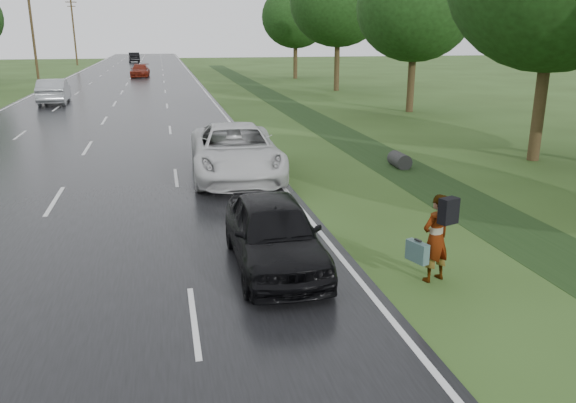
% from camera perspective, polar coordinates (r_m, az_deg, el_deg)
% --- Properties ---
extents(road, '(14.00, 180.00, 0.04)m').
position_cam_1_polar(road, '(53.88, -16.22, 11.09)').
color(road, black).
rests_on(road, ground).
extents(edge_stripe_east, '(0.12, 180.00, 0.01)m').
position_cam_1_polar(edge_stripe_east, '(53.90, -8.91, 11.57)').
color(edge_stripe_east, silver).
rests_on(edge_stripe_east, road).
extents(edge_stripe_west, '(0.12, 180.00, 0.01)m').
position_cam_1_polar(edge_stripe_west, '(54.70, -23.40, 10.50)').
color(edge_stripe_west, silver).
rests_on(edge_stripe_west, road).
extents(center_line, '(0.12, 180.00, 0.01)m').
position_cam_1_polar(center_line, '(53.88, -16.22, 11.11)').
color(center_line, silver).
rests_on(center_line, road).
extents(drainage_ditch, '(2.20, 120.00, 0.56)m').
position_cam_1_polar(drainage_ditch, '(28.90, 4.34, 7.42)').
color(drainage_ditch, black).
rests_on(drainage_ditch, ground).
extents(utility_pole_far, '(1.60, 0.26, 10.00)m').
position_cam_1_polar(utility_pole_far, '(64.79, -24.56, 15.72)').
color(utility_pole_far, '#3D2E19').
rests_on(utility_pole_far, ground).
extents(utility_pole_distant, '(1.60, 0.26, 10.00)m').
position_cam_1_polar(utility_pole_distant, '(94.41, -20.94, 15.96)').
color(utility_pole_distant, '#3D2E19').
rests_on(utility_pole_distant, ground).
extents(tree_east_c, '(7.00, 7.00, 9.29)m').
position_cam_1_polar(tree_east_c, '(35.90, 12.84, 18.64)').
color(tree_east_c, '#3D2E19').
rests_on(tree_east_c, ground).
extents(tree_east_d, '(8.00, 8.00, 10.76)m').
position_cam_1_polar(tree_east_d, '(48.88, 5.14, 19.53)').
color(tree_east_d, '#3D2E19').
rests_on(tree_east_d, ground).
extents(tree_east_f, '(7.20, 7.20, 9.62)m').
position_cam_1_polar(tree_east_f, '(62.27, 0.77, 18.25)').
color(tree_east_f, '#3D2E19').
rests_on(tree_east_f, ground).
extents(pedestrian, '(0.92, 0.71, 1.76)m').
position_cam_1_polar(pedestrian, '(11.17, 14.76, -3.52)').
color(pedestrian, '#A5998C').
rests_on(pedestrian, ground).
extents(white_pickup, '(3.09, 6.29, 1.72)m').
position_cam_1_polar(white_pickup, '(18.91, -5.35, 5.13)').
color(white_pickup, silver).
rests_on(white_pickup, road).
extents(dark_sedan, '(1.73, 4.29, 1.46)m').
position_cam_1_polar(dark_sedan, '(11.47, -1.45, -3.16)').
color(dark_sedan, black).
rests_on(dark_sedan, road).
extents(silver_sedan, '(2.02, 5.15, 1.67)m').
position_cam_1_polar(silver_sedan, '(42.60, -22.70, 10.32)').
color(silver_sedan, '#969A9E').
rests_on(silver_sedan, road).
extents(far_car_red, '(2.15, 4.83, 1.38)m').
position_cam_1_polar(far_car_red, '(66.21, -14.80, 12.73)').
color(far_car_red, '#66180B').
rests_on(far_car_red, road).
extents(far_car_dark, '(2.12, 5.03, 1.62)m').
position_cam_1_polar(far_car_dark, '(101.38, -15.38, 13.95)').
color(far_car_dark, black).
rests_on(far_car_dark, road).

